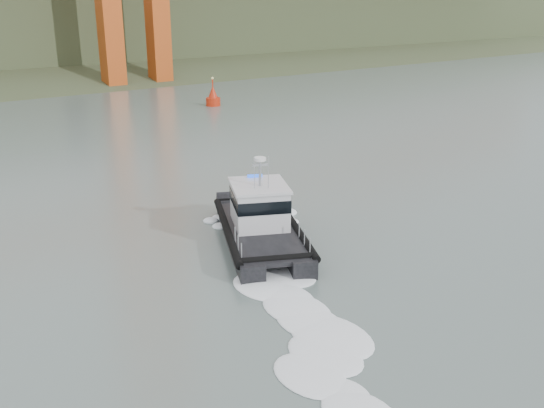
# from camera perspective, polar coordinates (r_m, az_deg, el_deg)

# --- Properties ---
(ground) EXTENTS (400.00, 400.00, 0.00)m
(ground) POSITION_cam_1_polar(r_m,az_deg,el_deg) (28.45, 12.44, -9.33)
(ground) COLOR slate
(ground) RESTS_ON ground
(patrol_boat) EXTENTS (8.07, 11.21, 5.14)m
(patrol_boat) POSITION_cam_1_polar(r_m,az_deg,el_deg) (34.22, -1.10, -1.59)
(patrol_boat) COLOR black
(patrol_boat) RESTS_ON ground
(nav_buoy) EXTENTS (1.87, 1.87, 3.90)m
(nav_buoy) POSITION_cam_1_polar(r_m,az_deg,el_deg) (79.88, -5.57, 9.92)
(nav_buoy) COLOR #B9240C
(nav_buoy) RESTS_ON ground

